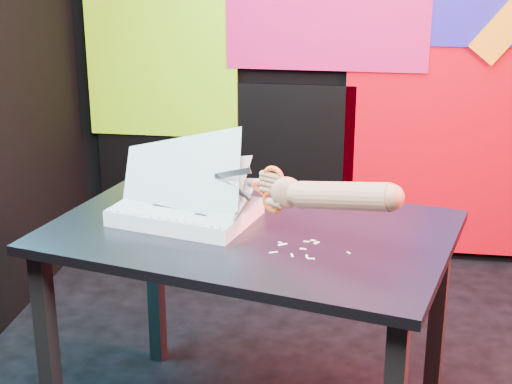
# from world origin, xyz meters

# --- Properties ---
(room) EXTENTS (3.01, 3.01, 2.71)m
(room) POSITION_xyz_m (0.00, 0.00, 1.35)
(room) COLOR black
(room) RESTS_ON ground
(backdrop) EXTENTS (2.88, 0.05, 2.08)m
(backdrop) POSITION_xyz_m (0.06, 1.46, 0.96)
(backdrop) COLOR #C0000F
(backdrop) RESTS_ON ground
(work_table) EXTENTS (1.32, 1.03, 0.75)m
(work_table) POSITION_xyz_m (-0.37, -0.09, 0.66)
(work_table) COLOR black
(work_table) RESTS_ON ground
(printout_stack) EXTENTS (0.46, 0.38, 0.30)m
(printout_stack) POSITION_xyz_m (-0.58, -0.05, 0.78)
(printout_stack) COLOR white
(printout_stack) RESTS_ON work_table
(scissors) EXTENTS (0.23, 0.12, 0.14)m
(scissors) POSITION_xyz_m (-0.31, -0.15, 0.89)
(scissors) COLOR silver
(scissors) RESTS_ON printout_stack
(hand_forearm) EXTENTS (0.40, 0.23, 0.14)m
(hand_forearm) POSITION_xyz_m (-0.12, -0.25, 0.92)
(hand_forearm) COLOR brown
(hand_forearm) RESTS_ON work_table
(paper_clippings) EXTENTS (0.22, 0.14, 0.00)m
(paper_clippings) POSITION_xyz_m (-0.20, -0.23, 0.75)
(paper_clippings) COLOR white
(paper_clippings) RESTS_ON work_table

